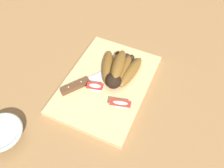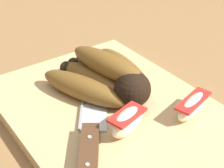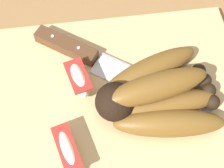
% 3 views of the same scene
% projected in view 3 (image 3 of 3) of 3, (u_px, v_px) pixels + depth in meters
% --- Properties ---
extents(ground_plane, '(6.00, 6.00, 0.00)m').
position_uv_depth(ground_plane, '(128.00, 98.00, 0.49)').
color(ground_plane, olive).
extents(cutting_board, '(0.38, 0.27, 0.02)m').
position_uv_depth(cutting_board, '(115.00, 99.00, 0.48)').
color(cutting_board, tan).
rests_on(cutting_board, ground_plane).
extents(banana_bunch, '(0.17, 0.15, 0.06)m').
position_uv_depth(banana_bunch, '(155.00, 95.00, 0.45)').
color(banana_bunch, black).
rests_on(banana_bunch, cutting_board).
extents(chefs_knife, '(0.24, 0.19, 0.02)m').
position_uv_depth(chefs_knife, '(94.00, 59.00, 0.49)').
color(chefs_knife, silver).
rests_on(chefs_knife, cutting_board).
extents(apple_wedge_near, '(0.04, 0.07, 0.03)m').
position_uv_depth(apple_wedge_near, '(68.00, 150.00, 0.42)').
color(apple_wedge_near, '#F4E5C1').
rests_on(apple_wedge_near, cutting_board).
extents(apple_wedge_middle, '(0.04, 0.06, 0.04)m').
position_uv_depth(apple_wedge_middle, '(79.00, 80.00, 0.46)').
color(apple_wedge_middle, '#F4E5C1').
rests_on(apple_wedge_middle, cutting_board).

